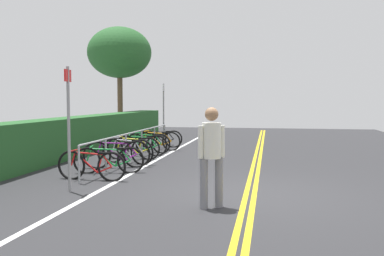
{
  "coord_description": "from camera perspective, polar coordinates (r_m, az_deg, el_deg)",
  "views": [
    {
      "loc": [
        -8.27,
        -0.35,
        1.86
      ],
      "look_at": [
        3.26,
        1.76,
        1.06
      ],
      "focal_mm": 39.63,
      "sensor_mm": 36.0,
      "label": 1
    }
  ],
  "objects": [
    {
      "name": "ground_plane",
      "position": [
        8.49,
        7.84,
        -8.97
      ],
      "size": [
        38.79,
        13.62,
        0.05
      ],
      "primitive_type": "cube",
      "color": "#2B2B2D"
    },
    {
      "name": "centre_line_yellow_inner",
      "position": [
        8.48,
        8.39,
        -8.8
      ],
      "size": [
        34.92,
        0.1,
        0.0
      ],
      "primitive_type": "cube",
      "color": "gold",
      "rests_on": "ground_plane"
    },
    {
      "name": "centre_line_yellow_outer",
      "position": [
        8.48,
        7.29,
        -8.78
      ],
      "size": [
        34.92,
        0.1,
        0.0
      ],
      "primitive_type": "cube",
      "color": "gold",
      "rests_on": "ground_plane"
    },
    {
      "name": "bike_lane_stripe_white",
      "position": [
        9.12,
        -11.74,
        -7.93
      ],
      "size": [
        34.92,
        0.12,
        0.0
      ],
      "primitive_type": "cube",
      "color": "white",
      "rests_on": "ground_plane"
    },
    {
      "name": "bike_rack",
      "position": [
        13.22,
        -7.77,
        -1.39
      ],
      "size": [
        7.83,
        0.05,
        0.87
      ],
      "color": "#9EA0A5",
      "rests_on": "ground_plane"
    },
    {
      "name": "bicycle_0",
      "position": [
        10.05,
        -13.39,
        -4.92
      ],
      "size": [
        0.46,
        1.71,
        0.72
      ],
      "color": "black",
      "rests_on": "ground_plane"
    },
    {
      "name": "bicycle_1",
      "position": [
        10.89,
        -11.11,
        -4.25
      ],
      "size": [
        0.59,
        1.73,
        0.71
      ],
      "color": "black",
      "rests_on": "ground_plane"
    },
    {
      "name": "bicycle_2",
      "position": [
        11.72,
        -10.05,
        -3.49
      ],
      "size": [
        0.7,
        1.74,
        0.78
      ],
      "color": "black",
      "rests_on": "ground_plane"
    },
    {
      "name": "bicycle_3",
      "position": [
        12.44,
        -8.7,
        -3.06
      ],
      "size": [
        0.57,
        1.71,
        0.78
      ],
      "color": "black",
      "rests_on": "ground_plane"
    },
    {
      "name": "bicycle_4",
      "position": [
        13.29,
        -7.92,
        -2.69
      ],
      "size": [
        0.46,
        1.71,
        0.74
      ],
      "color": "black",
      "rests_on": "ground_plane"
    },
    {
      "name": "bicycle_5",
      "position": [
        14.0,
        -6.79,
        -2.36
      ],
      "size": [
        0.62,
        1.63,
        0.74
      ],
      "color": "black",
      "rests_on": "ground_plane"
    },
    {
      "name": "bicycle_6",
      "position": [
        14.91,
        -5.91,
        -2.0
      ],
      "size": [
        0.48,
        1.68,
        0.72
      ],
      "color": "black",
      "rests_on": "ground_plane"
    },
    {
      "name": "bicycle_7",
      "position": [
        15.59,
        -4.66,
        -1.71
      ],
      "size": [
        0.46,
        1.78,
        0.73
      ],
      "color": "black",
      "rests_on": "ground_plane"
    },
    {
      "name": "bicycle_8",
      "position": [
        16.46,
        -4.17,
        -1.47
      ],
      "size": [
        0.58,
        1.61,
        0.7
      ],
      "color": "black",
      "rests_on": "ground_plane"
    },
    {
      "name": "pedestrian",
      "position": [
        7.2,
        2.64,
        -3.0
      ],
      "size": [
        0.32,
        0.43,
        1.72
      ],
      "color": "slate",
      "rests_on": "ground_plane"
    },
    {
      "name": "sign_post_near",
      "position": [
        8.75,
        -16.28,
        1.34
      ],
      "size": [
        0.36,
        0.09,
        2.51
      ],
      "color": "gray",
      "rests_on": "ground_plane"
    },
    {
      "name": "sign_post_far",
      "position": [
        17.54,
        -3.85,
        2.67
      ],
      "size": [
        0.36,
        0.07,
        2.51
      ],
      "color": "gray",
      "rests_on": "ground_plane"
    },
    {
      "name": "hedge_backdrop",
      "position": [
        15.47,
        -14.27,
        -0.79
      ],
      "size": [
        16.78,
        0.96,
        1.26
      ],
      "primitive_type": "cube",
      "color": "#235626",
      "rests_on": "ground_plane"
    },
    {
      "name": "tree_mid",
      "position": [
        22.38,
        -9.72,
        9.92
      ],
      "size": [
        3.27,
        3.27,
        5.56
      ],
      "color": "brown",
      "rests_on": "ground_plane"
    }
  ]
}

